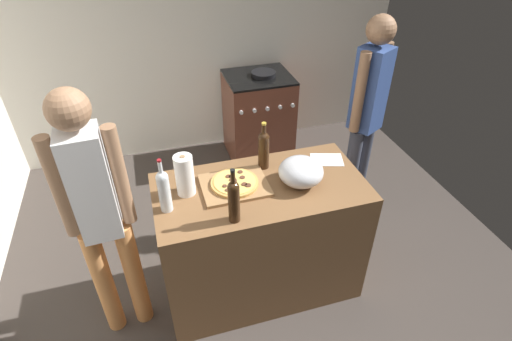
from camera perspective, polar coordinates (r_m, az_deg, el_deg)
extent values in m
cube|color=#3F3833|center=(3.51, -3.54, -7.63)|extent=(4.17, 3.32, 0.02)
cube|color=silver|center=(4.09, -9.22, 19.80)|extent=(4.17, 0.10, 2.60)
cube|color=brown|center=(2.74, 0.60, -9.62)|extent=(1.30, 0.66, 0.89)
cube|color=#9E7247|center=(2.44, -3.03, -2.12)|extent=(0.40, 0.32, 0.02)
cylinder|color=tan|center=(2.43, -3.05, -1.76)|extent=(0.29, 0.29, 0.02)
cylinder|color=#EAC660|center=(2.42, -3.05, -1.56)|extent=(0.25, 0.25, 0.00)
cylinder|color=brown|center=(2.39, -1.66, -1.96)|extent=(0.03, 0.03, 0.01)
cylinder|color=brown|center=(2.42, -3.05, -1.46)|extent=(0.03, 0.03, 0.01)
cylinder|color=brown|center=(2.43, -3.59, -1.36)|extent=(0.02, 0.02, 0.01)
cylinder|color=brown|center=(2.38, -1.11, -2.11)|extent=(0.04, 0.04, 0.01)
cylinder|color=brown|center=(2.46, -3.54, -0.88)|extent=(0.03, 0.03, 0.01)
cylinder|color=brown|center=(2.45, -1.94, -0.98)|extent=(0.03, 0.03, 0.01)
cylinder|color=brown|center=(2.44, -3.24, -1.22)|extent=(0.03, 0.03, 0.01)
cylinder|color=brown|center=(2.46, -3.94, -0.84)|extent=(0.03, 0.03, 0.01)
cylinder|color=brown|center=(2.43, -3.36, -1.40)|extent=(0.02, 0.02, 0.01)
cylinder|color=brown|center=(2.35, -4.11, -2.79)|extent=(0.02, 0.02, 0.01)
cylinder|color=brown|center=(2.38, -4.46, -2.21)|extent=(0.03, 0.03, 0.01)
cylinder|color=brown|center=(2.49, -2.26, -0.21)|extent=(0.03, 0.03, 0.01)
cylinder|color=#B2B2B7|center=(2.49, 6.26, -1.66)|extent=(0.12, 0.12, 0.01)
ellipsoid|color=silver|center=(2.44, 6.38, -0.16)|extent=(0.27, 0.27, 0.16)
cylinder|color=white|center=(2.36, -10.08, -0.66)|extent=(0.11, 0.11, 0.26)
cylinder|color=#997551|center=(2.36, -10.08, -0.62)|extent=(0.03, 0.03, 0.26)
cylinder|color=#331E0F|center=(2.55, 1.08, 2.55)|extent=(0.07, 0.07, 0.22)
sphere|color=#331E0F|center=(2.49, 1.11, 4.66)|extent=(0.07, 0.07, 0.07)
cylinder|color=#331E0F|center=(2.46, 1.13, 5.80)|extent=(0.03, 0.03, 0.07)
cylinder|color=gold|center=(2.44, 1.14, 6.66)|extent=(0.03, 0.03, 0.01)
cylinder|color=#331E0F|center=(2.15, -3.14, -4.75)|extent=(0.06, 0.06, 0.23)
sphere|color=#331E0F|center=(2.08, -3.24, -2.38)|extent=(0.06, 0.06, 0.06)
cylinder|color=#331E0F|center=(2.04, -3.30, -1.07)|extent=(0.02, 0.02, 0.08)
cylinder|color=black|center=(2.01, -3.34, -0.02)|extent=(0.03, 0.03, 0.01)
cylinder|color=silver|center=(2.27, -12.81, -3.24)|extent=(0.07, 0.07, 0.23)
sphere|color=silver|center=(2.20, -13.19, -0.96)|extent=(0.07, 0.07, 0.07)
cylinder|color=silver|center=(2.16, -13.41, 0.35)|extent=(0.02, 0.02, 0.08)
cylinder|color=maroon|center=(2.14, -13.58, 1.38)|extent=(0.02, 0.02, 0.01)
cube|color=white|center=(2.72, 10.00, 1.52)|extent=(0.24, 0.20, 0.00)
cube|color=brown|center=(4.17, 0.32, 7.55)|extent=(0.63, 0.56, 0.86)
cube|color=black|center=(3.98, 0.35, 13.11)|extent=(0.63, 0.56, 0.02)
cylinder|color=silver|center=(3.74, -2.10, 8.22)|extent=(0.04, 0.02, 0.04)
cylinder|color=silver|center=(3.77, -0.22, 8.48)|extent=(0.04, 0.02, 0.04)
cylinder|color=silver|center=(3.81, 1.63, 8.72)|extent=(0.04, 0.02, 0.04)
cylinder|color=silver|center=(3.84, 3.44, 8.95)|extent=(0.04, 0.02, 0.04)
cylinder|color=silver|center=(3.89, 5.23, 9.17)|extent=(0.04, 0.02, 0.04)
cylinder|color=black|center=(3.97, 1.08, 13.54)|extent=(0.23, 0.23, 0.04)
cylinder|color=#D88C4C|center=(2.70, -20.71, -14.69)|extent=(0.11, 0.11, 0.83)
cylinder|color=#D88C4C|center=(2.68, -16.85, -13.99)|extent=(0.11, 0.11, 0.83)
cube|color=silver|center=(2.21, -22.36, -1.93)|extent=(0.21, 0.21, 0.63)
cylinder|color=#936B4C|center=(2.22, -26.13, -2.35)|extent=(0.08, 0.08, 0.59)
cylinder|color=#936B4C|center=(2.19, -18.72, -0.85)|extent=(0.08, 0.08, 0.59)
sphere|color=#936B4C|center=(1.99, -25.13, 7.88)|extent=(0.20, 0.20, 0.20)
cylinder|color=#383D4C|center=(3.54, 14.67, 0.50)|extent=(0.11, 0.11, 0.84)
cylinder|color=#383D4C|center=(3.42, 13.22, -0.60)|extent=(0.11, 0.11, 0.84)
cube|color=#334C8C|center=(3.12, 15.90, 10.99)|extent=(0.27, 0.27, 0.63)
cylinder|color=#936B4C|center=(3.23, 17.32, 11.92)|extent=(0.08, 0.08, 0.60)
cylinder|color=#936B4C|center=(3.00, 14.48, 10.52)|extent=(0.08, 0.08, 0.60)
sphere|color=#936B4C|center=(2.98, 17.31, 18.53)|extent=(0.20, 0.20, 0.20)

